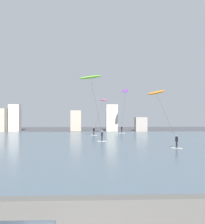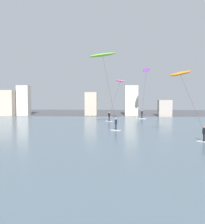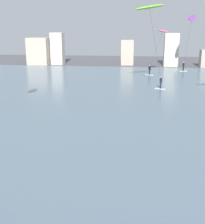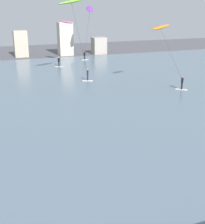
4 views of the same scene
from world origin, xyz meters
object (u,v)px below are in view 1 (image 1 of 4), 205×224
at_px(kitesurfer_orange, 159,100).
at_px(kitesurfer_pink, 102,103).
at_px(kitesurfer_purple, 125,94).
at_px(kitesurfer_lime, 91,81).

bearing_deg(kitesurfer_orange, kitesurfer_pink, 109.30).
distance_m(kitesurfer_pink, kitesurfer_purple, 5.90).
distance_m(kitesurfer_lime, kitesurfer_orange, 11.96).
bearing_deg(kitesurfer_pink, kitesurfer_purple, 24.70).
bearing_deg(kitesurfer_lime, kitesurfer_pink, 79.68).
relative_size(kitesurfer_pink, kitesurfer_orange, 0.97).
bearing_deg(kitesurfer_purple, kitesurfer_orange, -85.19).
xyz_separation_m(kitesurfer_pink, kitesurfer_purple, (4.99, 2.29, 2.15)).
bearing_deg(kitesurfer_pink, kitesurfer_lime, -100.32).
height_order(kitesurfer_orange, kitesurfer_purple, kitesurfer_purple).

